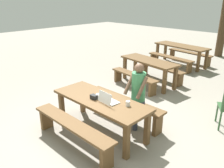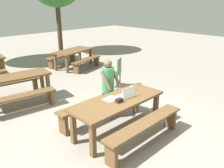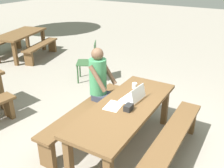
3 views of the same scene
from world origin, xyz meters
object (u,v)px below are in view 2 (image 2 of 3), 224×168
(coffee_mug, at_px, (132,88))
(picnic_table_distant, at_px, (73,53))
(person_seated, at_px, (109,84))
(small_pouch, at_px, (119,100))
(picnic_table_rear, at_px, (13,81))
(laptop, at_px, (127,94))
(plastic_chair, at_px, (115,72))
(picnic_table_front, at_px, (118,104))

(coffee_mug, bearing_deg, picnic_table_distant, 69.76)
(person_seated, xyz_separation_m, picnic_table_distant, (1.86, 3.99, -0.18))
(small_pouch, relative_size, picnic_table_distant, 0.07)
(picnic_table_rear, distance_m, picnic_table_distant, 3.63)
(small_pouch, height_order, picnic_table_rear, small_pouch)
(laptop, distance_m, picnic_table_distant, 5.08)
(small_pouch, bearing_deg, plastic_chair, 46.08)
(picnic_table_front, xyz_separation_m, picnic_table_rear, (-0.93, 2.87, 0.02))
(laptop, xyz_separation_m, small_pouch, (-0.30, -0.07, -0.01))
(picnic_table_front, height_order, picnic_table_rear, picnic_table_rear)
(picnic_table_rear, bearing_deg, picnic_table_distant, 37.13)
(coffee_mug, relative_size, plastic_chair, 0.10)
(picnic_table_rear, bearing_deg, small_pouch, -66.04)
(person_seated, distance_m, picnic_table_rear, 2.57)
(coffee_mug, xyz_separation_m, picnic_table_distant, (1.66, 4.51, -0.16))
(picnic_table_front, xyz_separation_m, plastic_chair, (1.80, 1.86, -0.12))
(laptop, bearing_deg, coffee_mug, -151.11)
(picnic_table_front, height_order, small_pouch, small_pouch)
(plastic_chair, bearing_deg, person_seated, 10.44)
(picnic_table_front, bearing_deg, small_pouch, -129.64)
(small_pouch, distance_m, coffee_mug, 0.69)
(plastic_chair, bearing_deg, picnic_table_front, 16.12)
(picnic_table_front, height_order, person_seated, person_seated)
(small_pouch, height_order, coffee_mug, coffee_mug)
(person_seated, relative_size, picnic_table_rear, 0.70)
(picnic_table_rear, height_order, picnic_table_distant, picnic_table_rear)
(laptop, bearing_deg, plastic_chair, -125.07)
(picnic_table_front, distance_m, coffee_mug, 0.61)
(laptop, height_order, picnic_table_distant, laptop)
(coffee_mug, bearing_deg, picnic_table_rear, 118.90)
(coffee_mug, height_order, plastic_chair, plastic_chair)
(picnic_table_distant, bearing_deg, person_seated, -129.34)
(small_pouch, xyz_separation_m, picnic_table_distant, (2.32, 4.73, -0.16))
(small_pouch, bearing_deg, coffee_mug, 19.19)
(small_pouch, bearing_deg, picnic_table_rear, 106.09)
(person_seated, xyz_separation_m, plastic_chair, (1.43, 1.21, -0.29))
(small_pouch, xyz_separation_m, picnic_table_rear, (-0.85, 2.96, -0.13))
(picnic_table_front, distance_m, picnic_table_rear, 3.01)
(picnic_table_distant, bearing_deg, laptop, -127.63)
(picnic_table_front, height_order, laptop, laptop)
(small_pouch, height_order, plastic_chair, plastic_chair)
(small_pouch, relative_size, plastic_chair, 0.15)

